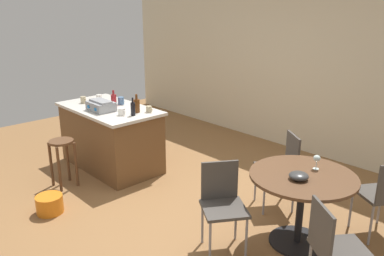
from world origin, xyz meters
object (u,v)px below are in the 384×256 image
at_px(bottle_2, 137,105).
at_px(bottle_1, 114,100).
at_px(folding_chair_far, 334,247).
at_px(dining_table, 302,191).
at_px(cup_2, 122,112).
at_px(cup_1, 99,98).
at_px(serving_bowl, 299,176).
at_px(wooden_stool, 62,154).
at_px(cup_0, 149,109).
at_px(bottle_0, 133,109).
at_px(folding_chair_near, 222,201).
at_px(toolbox, 101,106).
at_px(wine_glass, 317,159).
at_px(cup_4, 83,100).
at_px(cup_3, 121,101).
at_px(plastic_bucket, 50,204).
at_px(folding_chair_left, 384,193).
at_px(kitchen_island, 111,137).
at_px(folding_chair_right, 281,165).

bearing_deg(bottle_2, bottle_1, -174.39).
bearing_deg(folding_chair_far, bottle_1, 174.46).
xyz_separation_m(dining_table, cup_2, (-2.46, -0.38, 0.36)).
distance_m(cup_1, serving_bowl, 3.37).
bearing_deg(wooden_stool, serving_bowl, 19.16).
height_order(folding_chair_far, bottle_2, bottle_2).
distance_m(bottle_1, cup_0, 0.61).
bearing_deg(bottle_0, bottle_1, 172.54).
relative_size(wooden_stool, cup_2, 4.96).
bearing_deg(dining_table, cup_0, -179.13).
xyz_separation_m(folding_chair_near, bottle_2, (-1.96, 0.44, 0.48)).
xyz_separation_m(bottle_1, cup_1, (-0.43, 0.02, -0.04)).
relative_size(toolbox, wine_glass, 2.54).
height_order(cup_1, cup_4, cup_4).
height_order(cup_3, plastic_bucket, cup_3).
bearing_deg(bottle_1, cup_3, 100.32).
height_order(toolbox, bottle_1, bottle_1).
distance_m(wooden_stool, cup_1, 1.17).
bearing_deg(folding_chair_left, cup_0, -165.85).
distance_m(folding_chair_far, wine_glass, 1.03).
xyz_separation_m(folding_chair_near, cup_3, (-2.47, 0.53, 0.43)).
distance_m(bottle_1, cup_3, 0.14).
xyz_separation_m(cup_4, wine_glass, (3.39, 0.64, -0.09)).
xyz_separation_m(folding_chair_far, bottle_2, (-3.06, 0.39, 0.45)).
height_order(kitchen_island, bottle_1, bottle_1).
relative_size(wooden_stool, folding_chair_near, 0.73).
bearing_deg(serving_bowl, cup_0, 177.93).
relative_size(dining_table, cup_1, 8.37).
bearing_deg(wooden_stool, cup_0, 67.25).
relative_size(toolbox, cup_2, 2.89).
xyz_separation_m(folding_chair_left, wine_glass, (-0.50, -0.47, 0.34)).
bearing_deg(folding_chair_left, folding_chair_far, -84.19).
distance_m(toolbox, cup_4, 0.54).
bearing_deg(wooden_stool, plastic_bucket, -40.27).
bearing_deg(bottle_0, folding_chair_near, -9.65).
bearing_deg(folding_chair_far, wooden_stool, -170.95).
height_order(folding_chair_left, bottle_0, bottle_0).
height_order(dining_table, cup_4, cup_4).
bearing_deg(kitchen_island, dining_table, 5.77).
xyz_separation_m(bottle_1, serving_bowl, (2.94, 0.09, -0.20)).
bearing_deg(kitchen_island, cup_3, 96.47).
bearing_deg(serving_bowl, cup_3, 179.09).
height_order(wooden_stool, cup_4, cup_4).
distance_m(folding_chair_near, bottle_1, 2.52).
distance_m(folding_chair_right, bottle_2, 2.03).
bearing_deg(dining_table, serving_bowl, -78.24).
height_order(cup_0, serving_bowl, cup_0).
bearing_deg(cup_0, cup_2, -110.37).
bearing_deg(cup_0, cup_1, -171.31).
relative_size(cup_2, wine_glass, 0.88).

